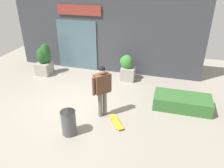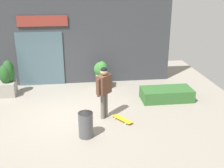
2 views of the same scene
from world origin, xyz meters
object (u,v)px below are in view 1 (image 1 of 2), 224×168
(skateboard, at_px, (116,122))
(trash_bin, at_px, (69,121))
(planter_box_right, at_px, (44,60))
(planter_box_left, at_px, (127,67))
(skateboarder, at_px, (102,86))

(skateboard, relative_size, trash_bin, 0.88)
(skateboard, height_order, planter_box_right, planter_box_right)
(skateboard, distance_m, planter_box_left, 3.13)
(skateboarder, relative_size, planter_box_right, 1.25)
(planter_box_left, relative_size, planter_box_right, 0.82)
(planter_box_right, relative_size, trash_bin, 1.62)
(skateboard, xyz_separation_m, trash_bin, (-1.17, -0.79, 0.36))
(planter_box_right, bearing_deg, planter_box_left, 6.13)
(skateboard, relative_size, planter_box_right, 0.54)
(trash_bin, bearing_deg, skateboard, 34.11)
(planter_box_left, height_order, trash_bin, planter_box_left)
(skateboarder, relative_size, skateboard, 2.30)
(planter_box_right, height_order, trash_bin, planter_box_right)
(skateboarder, distance_m, planter_box_left, 2.80)
(planter_box_left, bearing_deg, skateboard, -83.44)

